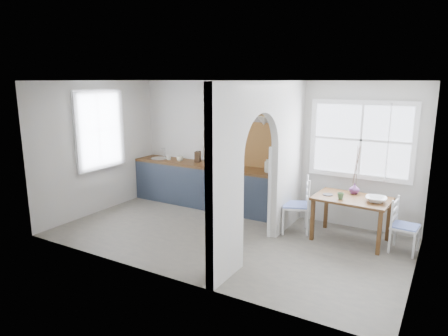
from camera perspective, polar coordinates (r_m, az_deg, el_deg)
The scene contains 26 objects.
floor at distance 6.87m, azimuth 0.14°, elevation -9.87°, with size 5.80×3.20×0.01m, color #726B5A.
ceiling at distance 6.35m, azimuth 0.15°, elevation 12.37°, with size 5.80×3.20×0.01m, color #BCBCBC.
walls at distance 6.49m, azimuth 0.15°, elevation 0.81°, with size 5.81×3.21×2.60m.
partition at distance 6.19m, azimuth 6.03°, elevation 1.60°, with size 0.12×3.20×2.60m.
kitchen_window at distance 8.23m, azimuth -17.49°, elevation 5.21°, with size 0.10×1.16×1.50m, color white, non-canonical shape.
nook_window at distance 7.26m, azimuth 18.98°, elevation 3.79°, with size 1.76×0.10×1.30m, color white, non-canonical shape.
counter at distance 8.36m, azimuth -2.01°, elevation -2.46°, with size 3.50×0.60×0.90m.
sink at distance 8.98m, azimuth -9.16°, elevation 1.29°, with size 0.40×0.40×0.02m, color silver.
backsplash at distance 7.94m, azimuth 4.57°, elevation 3.31°, with size 1.65×0.03×0.90m, color #976328.
shelf at distance 7.79m, azimuth 4.38°, elevation 7.96°, with size 1.75×0.20×0.21m.
pendant_lamp at distance 7.34m, azimuth 5.71°, elevation 6.71°, with size 0.26×0.26×0.16m, color silver.
utensil_rail at distance 6.99m, azimuth 8.20°, elevation 2.79°, with size 0.02×0.02×0.50m, color silver.
dining_table at distance 6.95m, azimuth 17.63°, elevation -6.96°, with size 1.18×0.79×0.74m, color #4C301D, non-canonical shape.
chair_left at distance 7.07m, azimuth 10.16°, elevation -5.17°, with size 0.45×0.45×0.98m, color white, non-canonical shape.
chair_right at distance 6.78m, azimuth 24.49°, elevation -7.55°, with size 0.39×0.39×0.84m, color white, non-canonical shape.
kettle at distance 7.59m, azimuth 6.38°, elevation 0.31°, with size 0.20×0.16×0.24m, color beige, non-canonical shape.
mug_a at distance 8.79m, azimuth -7.90°, elevation 1.51°, with size 0.12×0.12×0.11m, color white.
mug_b at distance 8.61m, azimuth -6.31°, elevation 1.32°, with size 0.14×0.14×0.11m, color silver.
knife_block at distance 8.49m, azimuth -3.76°, elevation 1.62°, with size 0.10×0.15×0.23m, color #402D1D.
jar at distance 8.36m, azimuth -2.14°, elevation 1.31°, with size 0.11×0.11×0.18m, color #8E8A5D.
towel_magenta at distance 7.36m, azimuth 7.94°, elevation -6.15°, with size 0.02×0.03×0.53m, color #C92156.
towel_orange at distance 7.35m, azimuth 7.85°, elevation -6.39°, with size 0.02×0.03×0.53m, color #C46A0C.
bowl at distance 6.73m, azimuth 20.90°, elevation -4.21°, with size 0.32×0.32×0.08m, color white.
table_cup at distance 6.69m, azimuth 16.32°, elevation -3.86°, with size 0.11×0.11×0.10m, color #4E7A4C.
plate at distance 6.88m, azimuth 14.62°, elevation -3.69°, with size 0.17×0.17×0.01m, color #2A2828.
vase at distance 7.06m, azimuth 18.13°, elevation -2.82°, with size 0.17×0.17×0.18m, color #633069.
Camera 1 is at (3.18, -5.50, 2.62)m, focal length 32.00 mm.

